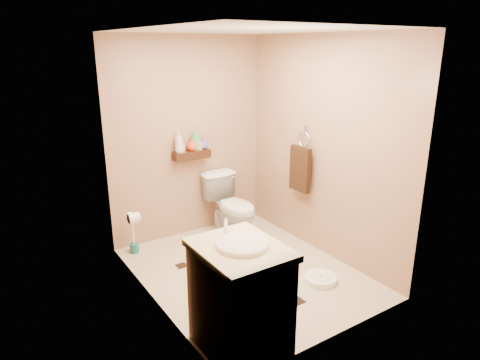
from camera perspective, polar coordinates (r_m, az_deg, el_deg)
ground at (r=4.59m, az=0.81°, el=-12.15°), size 2.50×2.50×0.00m
wall_back at (r=5.18m, az=-6.93°, el=5.47°), size 2.00×0.04×2.40m
wall_front at (r=3.22m, az=13.49°, el=-2.41°), size 2.00×0.04×2.40m
wall_left at (r=3.68m, az=-12.11°, el=0.21°), size 0.04×2.50×2.40m
wall_right at (r=4.75m, az=10.96°, el=4.16°), size 0.04×2.50×2.40m
ceiling at (r=3.99m, az=0.97°, el=19.38°), size 2.00×2.50×0.02m
wall_shelf at (r=5.15m, az=-6.46°, el=3.36°), size 0.46×0.14×0.10m
floor_accents at (r=4.57m, az=1.41°, el=-12.24°), size 1.18×1.40×0.01m
toilet at (r=5.23m, az=-1.01°, el=-3.60°), size 0.48×0.78×0.77m
vanity at (r=3.34m, az=0.01°, el=-15.40°), size 0.59×0.72×1.02m
bathroom_scale at (r=4.48m, az=10.66°, el=-12.83°), size 0.35×0.35×0.07m
toilet_brush at (r=5.05m, az=-13.97°, el=-7.76°), size 0.10×0.10×0.44m
towel_ring at (r=4.93m, az=8.05°, el=1.74°), size 0.12×0.30×0.76m
toilet_paper at (r=4.48m, az=-14.00°, el=-4.93°), size 0.12×0.11×0.12m
bottle_a at (r=5.04m, az=-8.15°, el=5.07°), size 0.13×0.13×0.26m
bottle_b at (r=5.07m, az=-7.82°, el=4.56°), size 0.09×0.09×0.16m
bottle_c at (r=5.13m, az=-6.42°, el=4.75°), size 0.17×0.17×0.15m
bottle_d at (r=5.14m, az=-5.96°, el=5.34°), size 0.14×0.14×0.25m
bottle_e at (r=5.16m, az=-5.62°, el=4.98°), size 0.10×0.09×0.17m
bottle_f at (r=5.19m, az=-4.95°, el=4.90°), size 0.11×0.11×0.14m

